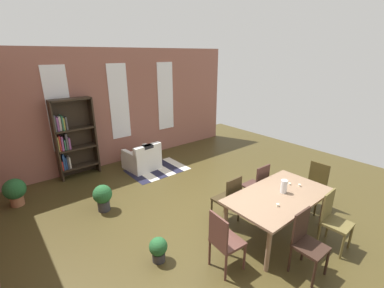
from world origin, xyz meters
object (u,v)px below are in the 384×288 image
(dining_chair_near_right, at_px, (333,219))
(potted_plant_by_shelf, at_px, (158,249))
(bookshelf_tall, at_px, (72,138))
(dining_chair_far_right, at_px, (257,184))
(dining_table, at_px, (279,199))
(dining_chair_near_left, at_px, (306,241))
(vase_on_table, at_px, (284,186))
(dining_chair_head_right, at_px, (315,185))
(potted_plant_corner, at_px, (103,196))
(armchair_white, at_px, (142,159))
(dining_chair_far_left, at_px, (229,198))
(dining_chair_head_left, at_px, (224,240))
(potted_plant_window, at_px, (15,191))

(dining_chair_near_right, height_order, potted_plant_by_shelf, dining_chair_near_right)
(bookshelf_tall, bearing_deg, dining_chair_far_right, -58.18)
(dining_table, height_order, dining_chair_near_left, dining_chair_near_left)
(vase_on_table, distance_m, dining_chair_head_right, 1.25)
(vase_on_table, distance_m, potted_plant_corner, 3.46)
(dining_table, bearing_deg, dining_chair_near_left, -119.44)
(bookshelf_tall, height_order, armchair_white, bookshelf_tall)
(vase_on_table, xyz_separation_m, potted_plant_by_shelf, (-2.07, 0.74, -0.66))
(dining_chair_head_right, bearing_deg, potted_plant_corner, 142.29)
(dining_chair_far_left, bearing_deg, dining_chair_head_left, -140.27)
(dining_chair_near_right, xyz_separation_m, potted_plant_by_shelf, (-2.37, 1.49, -0.29))
(dining_chair_near_right, height_order, potted_plant_corner, dining_chair_near_right)
(armchair_white, xyz_separation_m, potted_plant_corner, (-1.62, -1.31, 0.04))
(dining_chair_near_left, xyz_separation_m, potted_plant_window, (-2.98, 4.69, -0.17))
(vase_on_table, height_order, potted_plant_window, vase_on_table)
(dining_chair_head_left, distance_m, armchair_white, 4.02)
(bookshelf_tall, relative_size, potted_plant_corner, 3.62)
(dining_chair_head_right, distance_m, dining_chair_far_left, 1.88)
(dining_chair_near_right, height_order, dining_chair_far_left, same)
(bookshelf_tall, bearing_deg, potted_plant_window, -154.16)
(dining_chair_head_left, bearing_deg, dining_chair_near_left, -40.17)
(vase_on_table, bearing_deg, dining_chair_far_right, 67.95)
(dining_chair_near_right, height_order, dining_chair_head_right, same)
(dining_chair_head_left, relative_size, potted_plant_by_shelf, 2.37)
(dining_chair_near_left, distance_m, potted_plant_by_shelf, 2.15)
(dining_chair_near_left, bearing_deg, potted_plant_by_shelf, 135.76)
(vase_on_table, bearing_deg, potted_plant_window, 131.74)
(dining_chair_near_left, distance_m, potted_plant_corner, 3.75)
(dining_chair_near_left, xyz_separation_m, dining_chair_head_left, (-0.89, 0.75, 0.00))
(dining_chair_head_right, bearing_deg, dining_chair_far_left, 156.80)
(vase_on_table, height_order, dining_chair_far_right, vase_on_table)
(bookshelf_tall, bearing_deg, potted_plant_by_shelf, -89.40)
(dining_chair_near_right, relative_size, armchair_white, 1.09)
(potted_plant_window, bearing_deg, vase_on_table, -48.26)
(armchair_white, bearing_deg, bookshelf_tall, 155.35)
(vase_on_table, relative_size, dining_chair_near_right, 0.24)
(dining_chair_head_right, xyz_separation_m, dining_chair_near_left, (-1.73, -0.75, 0.00))
(dining_chair_far_right, relative_size, dining_chair_near_right, 1.00)
(vase_on_table, distance_m, bookshelf_tall, 5.09)
(armchair_white, bearing_deg, potted_plant_corner, -141.11)
(dining_chair_far_right, height_order, armchair_white, dining_chair_far_right)
(dining_chair_near_left, height_order, potted_plant_corner, dining_chair_near_left)
(dining_chair_far_left, bearing_deg, dining_table, -60.51)
(armchair_white, distance_m, potted_plant_window, 2.95)
(dining_table, bearing_deg, dining_chair_head_left, 179.73)
(bookshelf_tall, xyz_separation_m, potted_plant_window, (-1.41, -0.68, -0.68))
(dining_chair_head_left, bearing_deg, potted_plant_window, 117.98)
(vase_on_table, bearing_deg, dining_chair_head_left, 179.75)
(vase_on_table, bearing_deg, armchair_white, 98.22)
(dining_chair_near_right, height_order, potted_plant_window, dining_chair_near_right)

